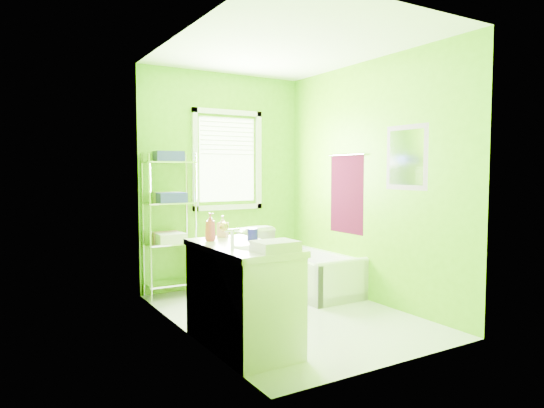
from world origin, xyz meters
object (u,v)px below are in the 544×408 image
toilet (240,258)px  vanity (243,292)px  bathtub (306,278)px  wire_shelf_unit (170,208)px

toilet → vanity: 1.76m
bathtub → toilet: size_ratio=1.84×
toilet → wire_shelf_unit: wire_shelf_unit is taller
vanity → wire_shelf_unit: (0.04, 1.82, 0.55)m
toilet → vanity: bearing=56.2°
bathtub → vanity: (-1.49, -1.24, 0.29)m
toilet → bathtub: bearing=147.6°
wire_shelf_unit → vanity: bearing=-91.1°
toilet → wire_shelf_unit: size_ratio=0.49×
toilet → vanity: (-0.79, -1.57, 0.05)m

